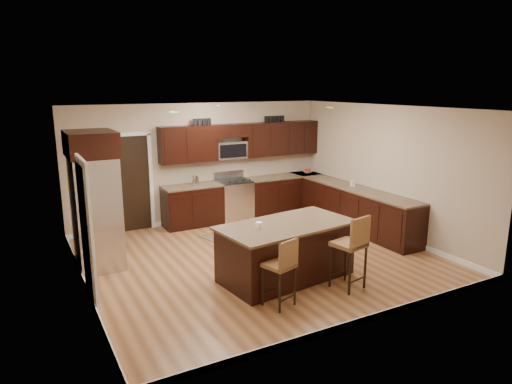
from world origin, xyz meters
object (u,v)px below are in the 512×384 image
refrigerator (95,199)px  island (286,253)px  range (234,200)px  stool_left (282,265)px  stool_right (353,244)px

refrigerator → island: bearing=-37.4°
island → refrigerator: bearing=135.7°
range → island: (-0.71, -3.43, -0.04)m
stool_left → stool_right: bearing=-17.9°
range → stool_right: (-0.06, -4.28, 0.26)m
stool_right → range: bearing=77.0°
island → stool_left: bearing=-131.9°
island → stool_left: (-0.59, -0.84, 0.20)m
island → refrigerator: size_ratio=0.98×
stool_left → island: bearing=37.6°
island → refrigerator: 3.35m
stool_left → stool_right: stool_right is taller
stool_right → refrigerator: (-3.24, 2.83, 0.47)m
stool_right → refrigerator: size_ratio=0.50×
range → stool_left: 4.46m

